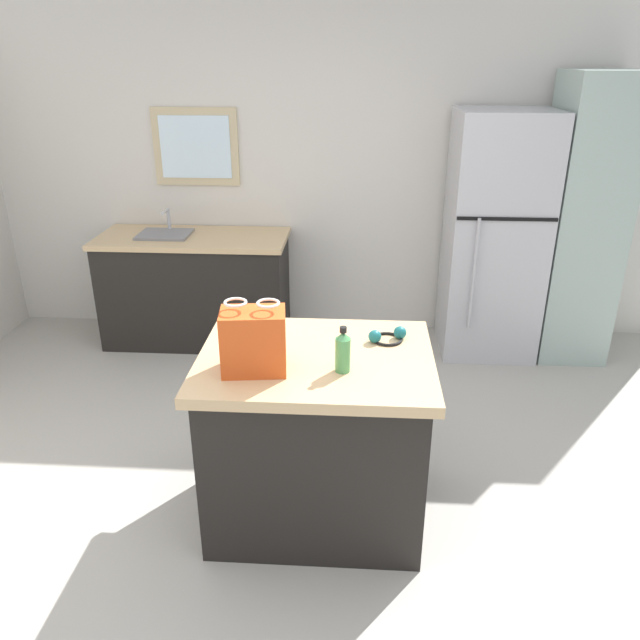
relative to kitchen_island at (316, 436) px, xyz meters
The scene contains 10 objects.
ground 0.48m from the kitchen_island, 86.79° to the right, with size 6.85×6.85×0.00m, color #ADA89E.
back_wall 2.60m from the kitchen_island, 90.19° to the left, with size 5.71×0.13×2.71m.
kitchen_island is the anchor object (origin of this frame).
refrigerator 2.42m from the kitchen_island, 59.26° to the left, with size 0.71×0.69×1.85m.
tall_cabinet 2.82m from the kitchen_island, 47.94° to the left, with size 0.51×0.61×2.11m.
sink_counter 2.35m from the kitchen_island, 118.74° to the left, with size 1.49×0.66×1.07m.
shopping_bag 0.67m from the kitchen_island, 148.25° to the right, with size 0.30×0.22×0.33m.
small_box 0.60m from the kitchen_island, 140.91° to the left, with size 0.12×0.10×0.09m, color beige.
bottle 0.58m from the kitchen_island, 48.27° to the right, with size 0.07×0.07×0.21m.
ear_defenders 0.61m from the kitchen_island, 28.59° to the left, with size 0.20×0.20×0.06m.
Camera 1 is at (0.18, -2.43, 2.21)m, focal length 34.59 mm.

